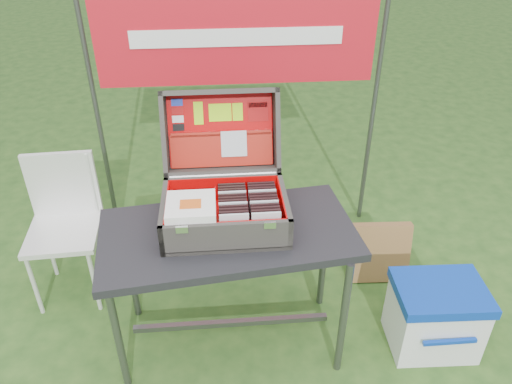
{
  "coord_description": "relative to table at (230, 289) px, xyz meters",
  "views": [
    {
      "loc": [
        -0.14,
        -1.74,
        2.09
      ],
      "look_at": [
        0.02,
        0.1,
        0.89
      ],
      "focal_mm": 35.0,
      "sensor_mm": 36.0,
      "label": 1
    }
  ],
  "objects": [
    {
      "name": "suitcase_latch_left",
      "position": [
        -0.19,
        -0.16,
        0.5
      ],
      "size": [
        0.05,
        0.01,
        0.03
      ],
      "primitive_type": "cube",
      "color": "silver",
      "rests_on": "suitcase_base_wall_front"
    },
    {
      "name": "cd_left_0",
      "position": [
        0.03,
        -0.11,
        0.46
      ],
      "size": [
        0.12,
        0.01,
        0.14
      ],
      "primitive_type": "cube",
      "color": "silver",
      "rests_on": "suitcase_liner_floor"
    },
    {
      "name": "songbook_3",
      "position": [
        -0.15,
        -0.04,
        0.53
      ],
      "size": [
        0.21,
        0.21,
        0.0
      ],
      "primitive_type": "cube",
      "color": "white",
      "rests_on": "suitcase_base_wall_front"
    },
    {
      "name": "table_leg_bl",
      "position": [
        -0.51,
        0.23,
        -0.02
      ],
      "size": [
        0.04,
        0.04,
        0.68
      ],
      "primitive_type": "cylinder",
      "color": "#59595B",
      "rests_on": "ground"
    },
    {
      "name": "lid_sticker_band_bar",
      "position": [
        0.18,
        0.46,
        0.77
      ],
      "size": [
        0.09,
        0.01,
        0.02
      ],
      "primitive_type": "cube",
      "rotation": [
        -1.92,
        0.0,
        0.0
      ],
      "color": "black",
      "rests_on": "suitcase_lid_liner"
    },
    {
      "name": "chair_upright_right",
      "position": [
        -0.73,
        0.62,
        0.26
      ],
      "size": [
        0.02,
        0.02,
        0.39
      ],
      "primitive_type": "cylinder",
      "color": "silver",
      "rests_on": "chair_seat"
    },
    {
      "name": "cd_right_8",
      "position": [
        0.16,
        0.06,
        0.46
      ],
      "size": [
        0.12,
        0.01,
        0.14
      ],
      "primitive_type": "cube",
      "color": "silver",
      "rests_on": "suitcase_liner_floor"
    },
    {
      "name": "suitcase_lid_pocket",
      "position": [
        -0.01,
        0.38,
        0.57
      ],
      "size": [
        0.5,
        0.09,
        0.16
      ],
      "primitive_type": "cube",
      "rotation": [
        -1.92,
        0.0,
        0.0
      ],
      "color": "#9F180C",
      "rests_on": "suitcase_lid_liner"
    },
    {
      "name": "chair_leg_fr",
      "position": [
        -0.73,
        0.28,
        -0.15
      ],
      "size": [
        0.02,
        0.02,
        0.42
      ],
      "primitive_type": "cylinder",
      "color": "silver",
      "rests_on": "ground"
    },
    {
      "name": "suitcase_liner_wall_right",
      "position": [
        0.25,
        0.04,
        0.45
      ],
      "size": [
        0.01,
        0.36,
        0.13
      ],
      "primitive_type": "cube",
      "color": "#E2000C",
      "rests_on": "suitcase_base_bottom"
    },
    {
      "name": "cd_left_6",
      "position": [
        0.03,
        0.02,
        0.46
      ],
      "size": [
        0.12,
        0.01,
        0.14
      ],
      "primitive_type": "cube",
      "color": "black",
      "rests_on": "suitcase_liner_floor"
    },
    {
      "name": "cooler_body",
      "position": [
        1.03,
        -0.11,
        -0.19
      ],
      "size": [
        0.43,
        0.33,
        0.33
      ],
      "primitive_type": "cube",
      "rotation": [
        0.0,
        0.0,
        -0.04
      ],
      "color": "white",
      "rests_on": "ground"
    },
    {
      "name": "cd_right_9",
      "position": [
        0.16,
        0.08,
        0.46
      ],
      "size": [
        0.12,
        0.01,
        0.14
      ],
      "primitive_type": "cube",
      "color": "black",
      "rests_on": "suitcase_liner_floor"
    },
    {
      "name": "banner",
      "position": [
        0.11,
        1.03,
        0.94
      ],
      "size": [
        1.6,
        0.02,
        0.55
      ],
      "primitive_type": "cube",
      "color": "red",
      "rests_on": "banner_post_left"
    },
    {
      "name": "suitcase_lid_rim_far",
      "position": [
        -0.01,
        0.44,
        0.85
      ],
      "size": [
        0.56,
        0.15,
        0.07
      ],
      "primitive_type": "cube",
      "rotation": [
        -1.92,
        0.0,
        0.0
      ],
      "color": "#3F3C36",
      "rests_on": "suitcase_lid_back"
    },
    {
      "name": "suitcase_liner_wall_back",
      "position": [
        -0.01,
        0.21,
        0.45
      ],
      "size": [
        0.52,
        0.01,
        0.13
      ],
      "primitive_type": "cube",
      "color": "#E2000C",
      "rests_on": "suitcase_base_bottom"
    },
    {
      "name": "suitcase_liner_floor",
      "position": [
        -0.01,
        0.04,
        0.38
      ],
      "size": [
        0.52,
        0.36,
        0.01
      ],
      "primitive_type": "cube",
      "color": "#E2000C",
      "rests_on": "suitcase_base_bottom"
    },
    {
      "name": "cd_right_3",
      "position": [
        0.16,
        -0.05,
        0.46
      ],
      "size": [
        0.12,
        0.01,
        0.14
      ],
      "primitive_type": "cube",
      "color": "black",
      "rests_on": "suitcase_liner_floor"
    },
    {
      "name": "suitcase_liner_wall_front",
      "position": [
        -0.01,
        -0.14,
        0.45
      ],
      "size": [
        0.52,
        0.01,
        0.13
      ],
      "primitive_type": "cube",
      "color": "#E2000C",
      "rests_on": "suitcase_base_bottom"
    },
    {
      "name": "suitcase_lid_rim_left",
      "position": [
        -0.28,
        0.38,
        0.67
      ],
      "size": [
        0.02,
        0.28,
        0.43
      ],
      "primitive_type": "cube",
      "rotation": [
        -1.92,
        0.0,
        0.0
      ],
      "color": "#3F3C36",
      "rests_on": "suitcase_lid_back"
    },
    {
      "name": "banner_post_right",
      "position": [
        0.96,
        1.04,
        0.49
      ],
      "size": [
        0.03,
        0.03,
        1.7
      ],
      "primitive_type": "cylinder",
      "color": "#59595B",
      "rests_on": "ground"
    },
    {
      "name": "chair_seat",
      "position": [
        -0.89,
        0.44,
        0.06
      ],
      "size": [
        0.39,
        0.39,
        0.03
      ],
      "primitive_type": "cube",
      "rotation": [
        0.0,
        0.0,
        0.05
      ],
      "color": "silver",
      "rests_on": "ground"
    },
    {
      "name": "cd_left_5",
      "position": [
        0.03,
        -0.0,
        0.46
      ],
      "size": [
        0.12,
        0.01,
        0.14
      ],
      "primitive_type": "cube",
      "color": "black",
      "rests_on": "suitcase_liner_floor"
    },
    {
      "name": "cd_left_10",
      "position": [
        0.03,
        0.11,
        0.46
      ],
      "size": [
        0.12,
        0.01,
        0.14
      ],
      "primitive_type": "cube",
      "color": "black",
      "rests_on": "suitcase_liner_floor"
    },
    {
      "name": "cd_left_3",
      "position": [
        0.03,
        -0.05,
        0.46
      ],
      "size": [
        0.12,
        0.01,
        0.14
      ],
      "primitive_type": "cube",
      "color": "black",
      "rests_on": "suitcase_liner_floor"
    },
    {
      "name": "chair_leg_fl",
      "position": [
        -1.05,
        0.28,
        -0.15
      ],
      "size": [
        0.02,
        0.02,
        0.42
      ],
      "primitive_type": "cylinder",
      "color": "silver",
      "rests_on": "ground"
    },
    {
      "name": "chair_upright_left",
      "position": [
        -1.05,
        0.62,
        0.26
      ],
      "size": [
        0.02,
        0.02,
        0.39
      ],
      "primitive_type": "cylinder",
      "color": "silver",
      "rests_on": "chair_seat"
    },
    {
      "name": "songbook_5",
      "position": [
        -0.15,
        -0.04,
        0.54
      ],
      "size": [
        0.21,
        0.21,
        0.0
      ],
      "primitive_type": "cube",
      "color": "white",
      "rests_on": "suitcase_base_wall_front"
    },
    {
      "name": "cd_left_11",
      "position": [
        0.03,
        0.13,
        0.46
      ],
      "size": [
        0.12,
        0.01,
        0.14
      ],
      "primitive_type": "cube",
      "color": "black",
      "rests_on": "suitcase_liner_floor"
    },
    {
      "name": "suitcase_lid_rim_near",
      "position": [
        -0.01,
        0.31,
        0.49
      ],
      "size": [
        0.56,
        0.15,
        0.07
      ],
      "primitive_type": "cube",
      "rotation": [
        -1.92,
        0.0,
        0.0
      ],
      "color": "#3F3C36",
      "rests_on": "suitcase_lid_back"
    },
    {
      "name": "cd_left_7",
      "position": [
        0.03,
        0.04,
        0.46
      ],
      "size": [
        0.12,
        0.01,
        0.14
      ],
      "primitive_type": "cube",
      "color": "black",
      "rests_on": "suitcase_liner_floor"
    },
    {
      "name": "suitcase_base_wall_right",
      "position": [
        0.26,
        0.04,
        0.43
      ],
      "size": [
        0.02,
        0.4,
        0.15
      ],
      "primitive_type": "cube",
      "color": "#3F3C36",
      "rests_on": "table_top"
    },
    {
      "name": "banner_text",
      "position": [
        0.11,
        1.02,
        0.94
      ],
      "size": [
        1.2,
        0.0,
        0.1
      ],
      "primitive_type": "cube",
      "color": "white",
      "rests_on": "banner"
    },
    {
      "name": "cd_right_1",
      "position": [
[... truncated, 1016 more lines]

